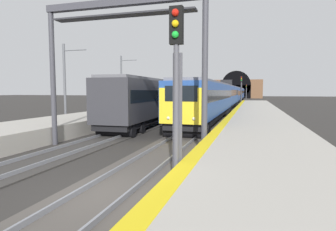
{
  "coord_description": "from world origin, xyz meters",
  "views": [
    {
      "loc": [
        -7.12,
        -3.99,
        3.01
      ],
      "look_at": [
        11.41,
        1.49,
        1.33
      ],
      "focal_mm": 30.44,
      "sensor_mm": 36.0,
      "label": 1
    }
  ],
  "objects_px": {
    "train_adjacent_platform": "(194,96)",
    "railway_signal_near": "(176,83)",
    "overhead_signal_gantry": "(122,38)",
    "catenary_mast_near": "(122,84)",
    "train_main_approaching": "(231,95)",
    "railway_signal_far": "(246,90)",
    "catenary_mast_far": "(65,83)",
    "railway_signal_mid": "(241,88)"
  },
  "relations": [
    {
      "from": "catenary_mast_near",
      "to": "train_adjacent_platform",
      "type": "bearing_deg",
      "value": -35.13
    },
    {
      "from": "railway_signal_near",
      "to": "train_adjacent_platform",
      "type": "bearing_deg",
      "value": -169.51
    },
    {
      "from": "railway_signal_mid",
      "to": "catenary_mast_near",
      "type": "relative_size",
      "value": 0.78
    },
    {
      "from": "train_adjacent_platform",
      "to": "overhead_signal_gantry",
      "type": "height_order",
      "value": "overhead_signal_gantry"
    },
    {
      "from": "railway_signal_near",
      "to": "train_main_approaching",
      "type": "bearing_deg",
      "value": -177.74
    },
    {
      "from": "railway_signal_near",
      "to": "railway_signal_far",
      "type": "bearing_deg",
      "value": -180.0
    },
    {
      "from": "train_main_approaching",
      "to": "railway_signal_near",
      "type": "distance_m",
      "value": 47.97
    },
    {
      "from": "catenary_mast_near",
      "to": "catenary_mast_far",
      "type": "distance_m",
      "value": 11.48
    },
    {
      "from": "overhead_signal_gantry",
      "to": "catenary_mast_far",
      "type": "relative_size",
      "value": 1.22
    },
    {
      "from": "train_main_approaching",
      "to": "railway_signal_mid",
      "type": "xyz_separation_m",
      "value": [
        1.7,
        -1.89,
        1.29
      ]
    },
    {
      "from": "railway_signal_far",
      "to": "catenary_mast_far",
      "type": "bearing_deg",
      "value": -9.36
    },
    {
      "from": "train_main_approaching",
      "to": "train_adjacent_platform",
      "type": "xyz_separation_m",
      "value": [
        -12.23,
        4.72,
        0.07
      ]
    },
    {
      "from": "railway_signal_far",
      "to": "catenary_mast_near",
      "type": "bearing_deg",
      "value": -10.81
    },
    {
      "from": "train_main_approaching",
      "to": "train_adjacent_platform",
      "type": "distance_m",
      "value": 13.11
    },
    {
      "from": "railway_signal_near",
      "to": "overhead_signal_gantry",
      "type": "relative_size",
      "value": 0.62
    },
    {
      "from": "railway_signal_mid",
      "to": "catenary_mast_near",
      "type": "bearing_deg",
      "value": -29.78
    },
    {
      "from": "overhead_signal_gantry",
      "to": "train_main_approaching",
      "type": "bearing_deg",
      "value": -3.17
    },
    {
      "from": "catenary_mast_far",
      "to": "railway_signal_mid",
      "type": "bearing_deg",
      "value": -21.23
    },
    {
      "from": "overhead_signal_gantry",
      "to": "railway_signal_near",
      "type": "bearing_deg",
      "value": -141.67
    },
    {
      "from": "catenary_mast_far",
      "to": "catenary_mast_near",
      "type": "bearing_deg",
      "value": 0.03
    },
    {
      "from": "railway_signal_near",
      "to": "railway_signal_mid",
      "type": "relative_size",
      "value": 0.92
    },
    {
      "from": "railway_signal_near",
      "to": "overhead_signal_gantry",
      "type": "height_order",
      "value": "overhead_signal_gantry"
    },
    {
      "from": "train_main_approaching",
      "to": "railway_signal_mid",
      "type": "bearing_deg",
      "value": 132.28
    },
    {
      "from": "railway_signal_near",
      "to": "catenary_mast_far",
      "type": "height_order",
      "value": "catenary_mast_far"
    },
    {
      "from": "railway_signal_near",
      "to": "railway_signal_far",
      "type": "relative_size",
      "value": 1.03
    },
    {
      "from": "train_adjacent_platform",
      "to": "railway_signal_far",
      "type": "relative_size",
      "value": 10.71
    },
    {
      "from": "railway_signal_mid",
      "to": "catenary_mast_far",
      "type": "distance_m",
      "value": 38.38
    },
    {
      "from": "train_main_approaching",
      "to": "railway_signal_mid",
      "type": "relative_size",
      "value": 13.6
    },
    {
      "from": "railway_signal_mid",
      "to": "train_adjacent_platform",
      "type": "bearing_deg",
      "value": -25.38
    },
    {
      "from": "railway_signal_near",
      "to": "overhead_signal_gantry",
      "type": "bearing_deg",
      "value": -141.67
    },
    {
      "from": "train_adjacent_platform",
      "to": "train_main_approaching",
      "type": "bearing_deg",
      "value": -22.74
    },
    {
      "from": "catenary_mast_near",
      "to": "railway_signal_mid",
      "type": "bearing_deg",
      "value": -29.78
    },
    {
      "from": "railway_signal_near",
      "to": "railway_signal_far",
      "type": "height_order",
      "value": "railway_signal_near"
    },
    {
      "from": "overhead_signal_gantry",
      "to": "catenary_mast_near",
      "type": "height_order",
      "value": "overhead_signal_gantry"
    },
    {
      "from": "train_adjacent_platform",
      "to": "railway_signal_far",
      "type": "bearing_deg",
      "value": -7.68
    },
    {
      "from": "train_main_approaching",
      "to": "overhead_signal_gantry",
      "type": "height_order",
      "value": "overhead_signal_gantry"
    },
    {
      "from": "catenary_mast_near",
      "to": "overhead_signal_gantry",
      "type": "bearing_deg",
      "value": -154.18
    },
    {
      "from": "railway_signal_mid",
      "to": "railway_signal_far",
      "type": "height_order",
      "value": "railway_signal_mid"
    },
    {
      "from": "railway_signal_near",
      "to": "catenary_mast_near",
      "type": "height_order",
      "value": "catenary_mast_near"
    },
    {
      "from": "railway_signal_near",
      "to": "catenary_mast_near",
      "type": "relative_size",
      "value": 0.72
    },
    {
      "from": "train_adjacent_platform",
      "to": "railway_signal_near",
      "type": "distance_m",
      "value": 36.31
    },
    {
      "from": "train_main_approaching",
      "to": "railway_signal_far",
      "type": "bearing_deg",
      "value": 178.16
    }
  ]
}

